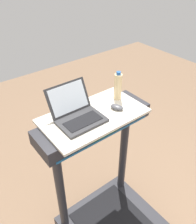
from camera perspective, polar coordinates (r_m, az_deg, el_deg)
The scene contains 4 objects.
desk_board at distance 1.72m, azimuth -1.02°, elevation -0.86°, with size 0.76×0.43×0.02m, color beige.
laptop at distance 1.66m, azimuth -4.99°, elevation -0.32°, with size 0.31×0.32×0.22m.
computer_mouse at distance 1.77m, azimuth 4.51°, elevation 1.17°, with size 0.06×0.10×0.03m, color #4C4C51.
water_bottle at distance 1.85m, azimuth 4.77°, elevation 6.12°, with size 0.06×0.06×0.23m.
Camera 1 is at (-0.83, -0.41, 2.22)m, focal length 38.25 mm.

